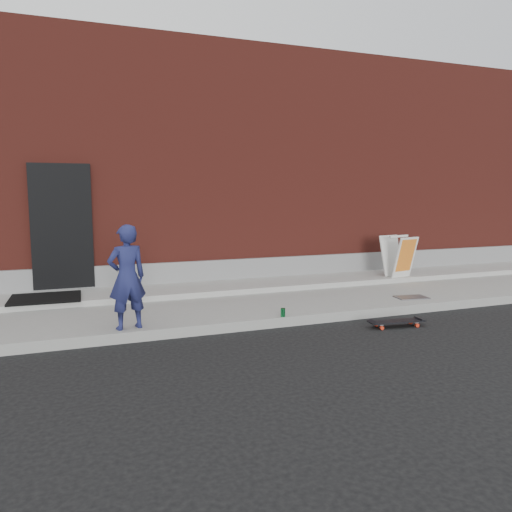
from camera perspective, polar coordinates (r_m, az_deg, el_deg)
name	(u,v)px	position (r m, az deg, el deg)	size (l,w,h in m)	color
ground	(255,330)	(7.40, -0.17, -8.49)	(80.00, 80.00, 0.00)	black
sidewalk	(224,304)	(8.76, -3.63, -5.51)	(20.00, 3.00, 0.15)	gray
apron	(210,288)	(9.58, -5.22, -3.65)	(20.00, 1.20, 0.10)	#989893
building	(164,174)	(13.90, -10.48, 9.16)	(20.00, 8.10, 5.00)	maroon
child	(127,277)	(7.00, -14.54, -2.35)	(0.52, 0.34, 1.43)	#1C204F
skateboard	(397,322)	(7.85, 15.76, -7.25)	(0.86, 0.31, 0.10)	red
pizza_sign	(399,256)	(10.88, 16.01, 0.01)	(0.63, 0.71, 0.87)	silver
soda_can	(283,312)	(7.56, 3.10, -6.46)	(0.07, 0.07, 0.13)	#187A3A
doormat	(45,298)	(9.03, -22.92, -4.44)	(1.11, 0.90, 0.03)	black
utility_plate	(411,297)	(9.31, 17.34, -4.53)	(0.55, 0.35, 0.02)	#5A595E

